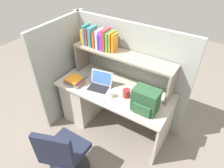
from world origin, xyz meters
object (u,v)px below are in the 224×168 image
at_px(laptop, 100,84).
at_px(backpack, 145,101).
at_px(paper_cup, 111,94).
at_px(computer_mouse, 84,77).
at_px(snack_canister, 126,93).
at_px(office_chair, 64,157).

xyz_separation_m(laptop, backpack, (0.70, -0.07, 0.10)).
bearing_deg(laptop, paper_cup, -20.01).
bearing_deg(computer_mouse, paper_cup, -20.23).
relative_size(computer_mouse, paper_cup, 1.22).
bearing_deg(backpack, computer_mouse, 173.21).
height_order(laptop, snack_canister, laptop).
bearing_deg(snack_canister, computer_mouse, 177.92).
relative_size(computer_mouse, snack_canister, 0.95).
height_order(backpack, snack_canister, backpack).
bearing_deg(snack_canister, laptop, -176.01).
distance_m(snack_canister, office_chair, 1.07).
bearing_deg(office_chair, snack_canister, -125.67).
xyz_separation_m(backpack, computer_mouse, (-1.02, 0.12, -0.13)).
height_order(paper_cup, snack_canister, snack_canister).
relative_size(laptop, office_chair, 0.38).
bearing_deg(paper_cup, backpack, 2.06).
bearing_deg(backpack, paper_cup, -177.94).
bearing_deg(paper_cup, laptop, 159.99).
height_order(backpack, paper_cup, backpack).
xyz_separation_m(laptop, paper_cup, (0.23, -0.08, -0.01)).
xyz_separation_m(paper_cup, office_chair, (-0.10, -0.84, -0.38)).
bearing_deg(computer_mouse, office_chair, -71.44).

